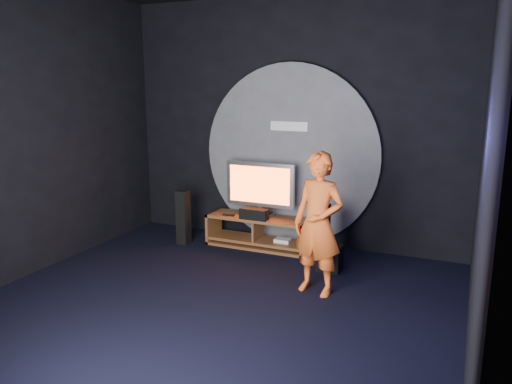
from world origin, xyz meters
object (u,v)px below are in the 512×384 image
(tower_speaker_left, at_px, (183,217))
(subwoofer, at_px, (330,258))
(tv, at_px, (260,187))
(player, at_px, (318,224))
(media_console, at_px, (259,234))
(tower_speaker_right, at_px, (322,234))

(tower_speaker_left, bearing_deg, subwoofer, -4.51)
(tv, height_order, player, player)
(media_console, xyz_separation_m, subwoofer, (1.19, -0.47, -0.04))
(player, bearing_deg, tower_speaker_right, 114.79)
(tower_speaker_right, distance_m, player, 1.01)
(tv, height_order, tower_speaker_right, tv)
(media_console, height_order, tower_speaker_left, tower_speaker_left)
(tv, xyz_separation_m, tower_speaker_left, (-1.06, -0.36, -0.47))
(tv, relative_size, player, 0.64)
(tv, bearing_deg, player, -45.43)
(tower_speaker_right, bearing_deg, subwoofer, -48.91)
(media_console, height_order, player, player)
(media_console, relative_size, subwoofer, 4.76)
(tv, relative_size, tower_speaker_right, 1.28)
(tower_speaker_right, relative_size, player, 0.50)
(tv, xyz_separation_m, player, (1.24, -1.26, -0.07))
(tower_speaker_right, bearing_deg, media_console, 164.29)
(media_console, distance_m, tv, 0.68)
(tower_speaker_right, height_order, subwoofer, tower_speaker_right)
(tower_speaker_left, xyz_separation_m, subwoofer, (2.26, -0.18, -0.24))
(tower_speaker_right, distance_m, subwoofer, 0.34)
(subwoofer, bearing_deg, player, -86.47)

